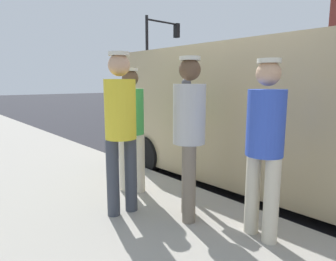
# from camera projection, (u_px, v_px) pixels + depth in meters

# --- Properties ---
(ground_plane) EXTENTS (80.00, 80.00, 0.00)m
(ground_plane) POSITION_uv_depth(u_px,v_px,m) (251.00, 185.00, 4.62)
(ground_plane) COLOR #2D2D33
(parking_meter_near) EXTENTS (0.14, 0.18, 1.52)m
(parking_meter_near) POSITION_uv_depth(u_px,v_px,m) (186.00, 118.00, 3.65)
(parking_meter_near) COLOR gray
(parking_meter_near) RESTS_ON sidewalk_slab
(pedestrian_in_gray) EXTENTS (0.34, 0.34, 1.73)m
(pedestrian_in_gray) POSITION_uv_depth(u_px,v_px,m) (189.00, 128.00, 3.05)
(pedestrian_in_gray) COLOR #726656
(pedestrian_in_gray) RESTS_ON sidewalk_slab
(pedestrian_in_yellow) EXTENTS (0.36, 0.34, 1.79)m
(pedestrian_in_yellow) POSITION_uv_depth(u_px,v_px,m) (121.00, 123.00, 3.16)
(pedestrian_in_yellow) COLOR #383D47
(pedestrian_in_yellow) RESTS_ON sidewalk_slab
(pedestrian_in_blue) EXTENTS (0.34, 0.36, 1.68)m
(pedestrian_in_blue) POSITION_uv_depth(u_px,v_px,m) (265.00, 139.00, 2.65)
(pedestrian_in_blue) COLOR beige
(pedestrian_in_blue) RESTS_ON sidewalk_slab
(pedestrian_in_green) EXTENTS (0.34, 0.34, 1.65)m
(pedestrian_in_green) POSITION_uv_depth(u_px,v_px,m) (131.00, 123.00, 3.84)
(pedestrian_in_green) COLOR beige
(pedestrian_in_green) RESTS_ON sidewalk_slab
(parked_van) EXTENTS (2.27, 5.26, 2.15)m
(parked_van) POSITION_uv_depth(u_px,v_px,m) (286.00, 115.00, 4.22)
(parked_van) COLOR tan
(parked_van) RESTS_ON ground
(traffic_light_corner) EXTENTS (2.48, 0.42, 5.20)m
(traffic_light_corner) POSITION_uv_depth(u_px,v_px,m) (159.00, 49.00, 16.45)
(traffic_light_corner) COLOR black
(traffic_light_corner) RESTS_ON ground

